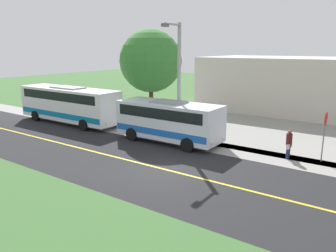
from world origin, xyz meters
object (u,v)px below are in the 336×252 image
(shuttle_bus_front, at_px, (169,120))
(commercial_building, at_px, (301,85))
(tree_curbside, at_px, (151,61))
(stop_sign, at_px, (325,128))
(street_light_pole, at_px, (178,78))
(transit_bus_rear, at_px, (69,103))
(pedestrian_with_bags, at_px, (289,143))

(shuttle_bus_front, distance_m, commercial_building, 17.45)
(shuttle_bus_front, xyz_separation_m, tree_curbside, (-2.83, -3.70, 3.72))
(stop_sign, bearing_deg, street_light_pole, -82.22)
(transit_bus_rear, distance_m, pedestrian_with_bags, 18.13)
(transit_bus_rear, bearing_deg, shuttle_bus_front, 90.30)
(tree_curbside, bearing_deg, street_light_pole, 59.08)
(stop_sign, height_order, tree_curbside, tree_curbside)
(shuttle_bus_front, xyz_separation_m, transit_bus_rear, (0.05, -10.33, 0.15))
(pedestrian_with_bags, bearing_deg, transit_bus_rear, -86.61)
(pedestrian_with_bags, xyz_separation_m, stop_sign, (-0.51, 1.73, 1.03))
(transit_bus_rear, bearing_deg, street_light_pole, 91.87)
(shuttle_bus_front, distance_m, stop_sign, 9.61)
(transit_bus_rear, height_order, street_light_pole, street_light_pole)
(shuttle_bus_front, bearing_deg, pedestrian_with_bags, 97.49)
(pedestrian_with_bags, distance_m, stop_sign, 2.07)
(pedestrian_with_bags, height_order, street_light_pole, street_light_pole)
(transit_bus_rear, height_order, stop_sign, transit_bus_rear)
(pedestrian_with_bags, bearing_deg, commercial_building, -168.27)
(transit_bus_rear, distance_m, commercial_building, 22.47)
(pedestrian_with_bags, relative_size, tree_curbside, 0.22)
(stop_sign, relative_size, street_light_pole, 0.36)
(shuttle_bus_front, bearing_deg, street_light_pole, 120.11)
(shuttle_bus_front, xyz_separation_m, stop_sign, (-1.53, 9.48, 0.41))
(tree_curbside, bearing_deg, stop_sign, 84.37)
(transit_bus_rear, bearing_deg, tree_curbside, 113.46)
(transit_bus_rear, xyz_separation_m, stop_sign, (-1.58, 19.81, 0.26))
(shuttle_bus_front, relative_size, transit_bus_rear, 0.73)
(shuttle_bus_front, height_order, stop_sign, stop_sign)
(stop_sign, distance_m, tree_curbside, 13.65)
(street_light_pole, bearing_deg, tree_curbside, -120.92)
(street_light_pole, bearing_deg, transit_bus_rear, -88.13)
(tree_curbside, relative_size, commercial_building, 0.41)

